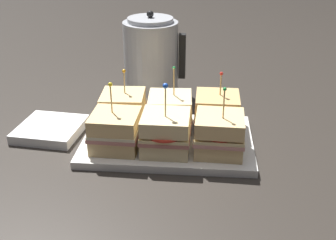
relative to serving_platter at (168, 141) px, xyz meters
name	(u,v)px	position (x,y,z in m)	size (l,w,h in m)	color
ground_plane	(168,144)	(0.00, 0.00, -0.01)	(6.00, 6.00, 0.00)	#2D2823
serving_platter	(168,141)	(0.00, 0.00, 0.00)	(0.39, 0.26, 0.02)	white
sandwich_front_left	(116,131)	(-0.11, -0.06, 0.05)	(0.11, 0.11, 0.15)	#DBB77A
sandwich_front_center	(166,133)	(0.00, -0.06, 0.05)	(0.11, 0.11, 0.16)	beige
sandwich_front_right	(219,134)	(0.12, -0.06, 0.05)	(0.11, 0.11, 0.16)	#DBB77A
sandwich_back_left	(123,109)	(-0.12, 0.06, 0.05)	(0.11, 0.11, 0.14)	#DBB77A
sandwich_back_center	(170,111)	(0.00, 0.06, 0.05)	(0.11, 0.11, 0.16)	beige
sandwich_back_right	(217,112)	(0.11, 0.06, 0.05)	(0.11, 0.11, 0.14)	tan
kettle_steel	(151,57)	(-0.08, 0.31, 0.10)	(0.18, 0.16, 0.25)	#B7BABF
napkin_stack	(51,129)	(-0.29, 0.03, 0.00)	(0.16, 0.16, 0.02)	white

